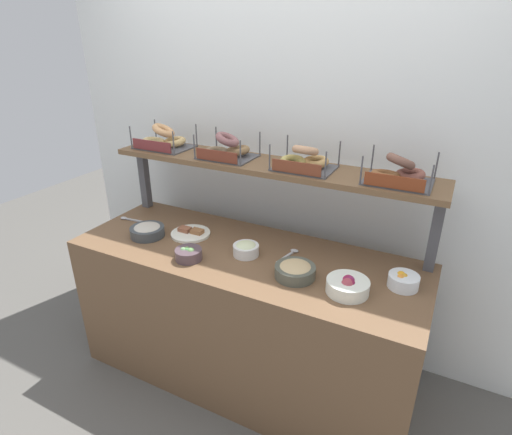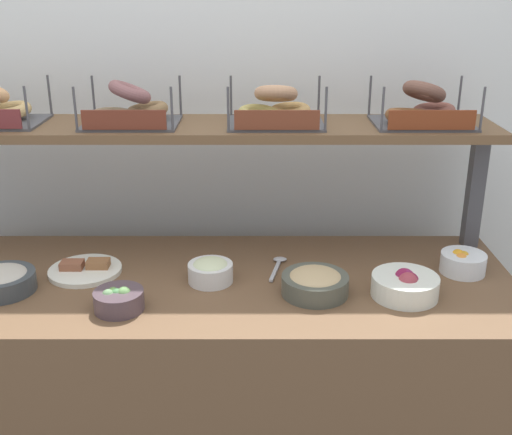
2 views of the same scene
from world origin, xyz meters
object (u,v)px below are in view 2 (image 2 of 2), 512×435
Objects in this scene: bowl_hummus at (314,282)px; bowl_scallion_spread at (209,271)px; bowl_veggie_mix at (117,300)px; bowl_tuna_salad at (0,281)px; bagel_basket_cinnamon_raisin at (421,110)px; bagel_basket_sesame at (274,110)px; serving_plate_white at (84,270)px; bowl_beet_salad at (404,284)px; serving_spoon_near_plate at (277,264)px; bowl_fruit_salad at (461,262)px; bagel_basket_poppy at (129,110)px.

bowl_scallion_spread is (-0.31, 0.08, 0.00)m from bowl_hummus.
bowl_scallion_spread is at bearing 35.53° from bowl_veggie_mix.
bagel_basket_cinnamon_raisin reaches higher than bowl_tuna_salad.
bowl_hummus is 0.64× the size of bagel_basket_sesame.
bowl_scallion_spread reaches higher than serving_plate_white.
bowl_beet_salad is (1.19, -0.03, 0.00)m from bowl_tuna_salad.
bowl_scallion_spread is 0.44× the size of bagel_basket_cinnamon_raisin.
bowl_tuna_salad reaches higher than serving_spoon_near_plate.
bowl_veggie_mix is (0.37, -0.11, -0.00)m from bowl_tuna_salad.
bowl_hummus is 0.87× the size of serving_plate_white.
bowl_hummus is (-0.26, 0.01, -0.00)m from bowl_beet_salad.
bowl_hummus is at bearing -61.29° from serving_spoon_near_plate.
bowl_hummus and bowl_fruit_salad have the same top height.
bowl_veggie_mix is (-0.56, -0.09, -0.01)m from bowl_hummus.
bowl_veggie_mix is 0.46× the size of bagel_basket_poppy.
bowl_beet_salad reaches higher than serving_spoon_near_plate.
bowl_beet_salad is 1.02m from bagel_basket_poppy.
bowl_beet_salad is 0.86× the size of serving_plate_white.
bowl_beet_salad is at bearing -1.48° from bowl_tuna_salad.
bagel_basket_cinnamon_raisin is at bearing 11.14° from serving_plate_white.
bowl_fruit_salad is at bearing 16.89° from bowl_hummus.
serving_spoon_near_plate is at bearing -160.22° from bagel_basket_cinnamon_raisin.
bowl_fruit_salad is at bearing 4.65° from bowl_scallion_spread.
bowl_scallion_spread is (0.62, 0.06, 0.00)m from bowl_tuna_salad.
bagel_basket_sesame reaches higher than bowl_beet_salad.
bagel_basket_sesame is (0.45, 0.45, 0.45)m from bowl_veggie_mix.
bowl_veggie_mix is 0.81× the size of serving_spoon_near_plate.
bowl_veggie_mix is at bearing -170.41° from bowl_hummus.
serving_spoon_near_plate is (0.61, 0.05, -0.00)m from serving_plate_white.
bagel_basket_poppy reaches higher than bowl_tuna_salad.
bowl_scallion_spread is 0.30m from bowl_veggie_mix.
bowl_tuna_salad is at bearing -165.33° from bagel_basket_cinnamon_raisin.
bagel_basket_cinnamon_raisin reaches higher than bowl_fruit_salad.
bowl_beet_salad is 0.83m from bowl_veggie_mix.
bowl_tuna_salad is 0.93m from bowl_hummus.
bagel_basket_poppy is at bearing 148.36° from bowl_hummus.
bowl_veggie_mix reaches higher than serving_spoon_near_plate.
bowl_beet_salad is 0.42m from serving_spoon_near_plate.
bowl_veggie_mix is 0.78m from bagel_basket_sesame.
bowl_beet_salad is at bearing -9.33° from bowl_scallion_spread.
bowl_fruit_salad is 0.59m from serving_spoon_near_plate.
bagel_basket_sesame reaches higher than bowl_fruit_salad.
bowl_veggie_mix is at bearing -166.98° from bowl_fruit_salad.
bowl_veggie_mix is at bearing -144.47° from bowl_scallion_spread.
bowl_fruit_salad is 1.00× the size of bowl_veggie_mix.
bowl_hummus is at bearing -14.50° from bowl_scallion_spread.
bowl_scallion_spread reaches higher than bowl_veggie_mix.
bowl_hummus is 0.67m from bagel_basket_cinnamon_raisin.
bowl_veggie_mix is 0.45× the size of bagel_basket_cinnamon_raisin.
bowl_tuna_salad is 0.25m from serving_plate_white.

